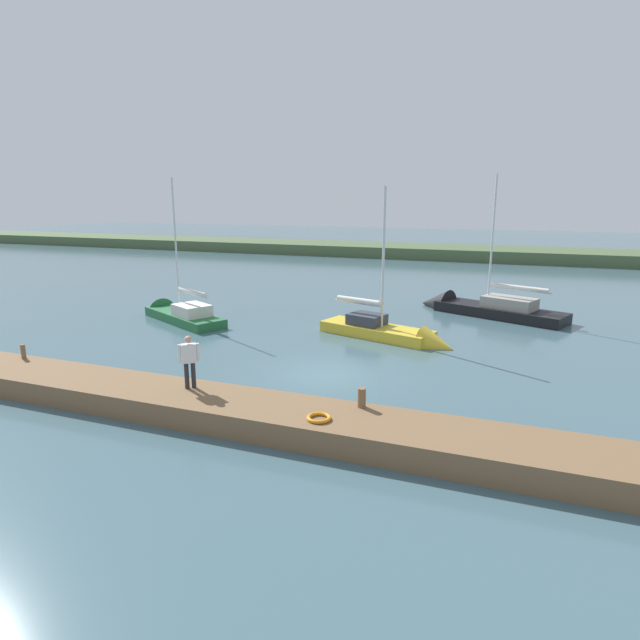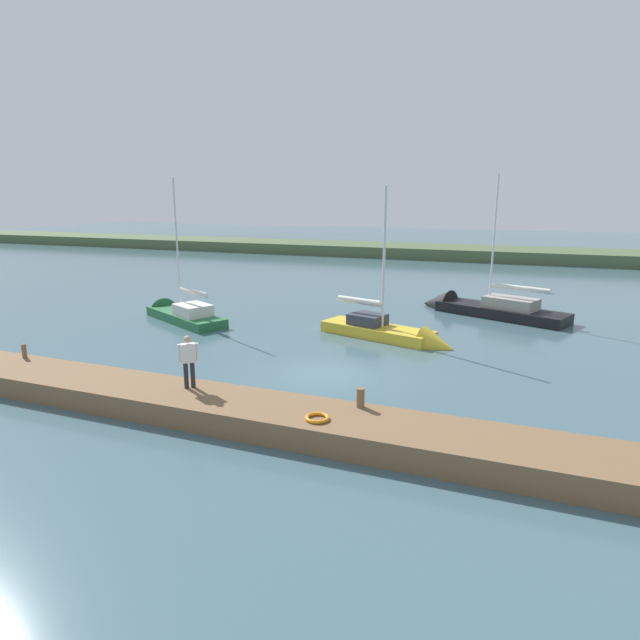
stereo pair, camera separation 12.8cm
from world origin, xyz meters
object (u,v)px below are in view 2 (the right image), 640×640
(sailboat_mid_channel, at_px, (480,310))
(person_on_dock, at_px, (188,358))
(mooring_post_far, at_px, (24,351))
(sailboat_behind_pier, at_px, (177,316))
(sailboat_inner_slip, at_px, (393,337))
(life_ring_buoy, at_px, (317,418))
(mooring_post_near, at_px, (360,398))

(sailboat_mid_channel, bearing_deg, person_on_dock, 90.15)
(mooring_post_far, relative_size, sailboat_mid_channel, 0.06)
(sailboat_behind_pier, xyz_separation_m, person_on_dock, (-8.18, 10.50, 1.55))
(sailboat_inner_slip, bearing_deg, life_ring_buoy, -70.08)
(sailboat_mid_channel, distance_m, person_on_dock, 19.28)
(life_ring_buoy, relative_size, sailboat_mid_channel, 0.08)
(mooring_post_near, relative_size, sailboat_inner_slip, 0.07)
(sailboat_mid_channel, bearing_deg, mooring_post_far, 71.83)
(mooring_post_far, distance_m, sailboat_behind_pier, 10.11)
(life_ring_buoy, height_order, person_on_dock, person_on_dock)
(person_on_dock, bearing_deg, sailboat_mid_channel, -60.26)
(mooring_post_near, bearing_deg, sailboat_behind_pier, -36.48)
(sailboat_behind_pier, bearing_deg, life_ring_buoy, 165.38)
(sailboat_mid_channel, xyz_separation_m, person_on_dock, (7.30, 17.78, 1.44))
(life_ring_buoy, xyz_separation_m, sailboat_mid_channel, (-2.70, -18.60, -0.52))
(sailboat_behind_pier, relative_size, person_on_dock, 4.98)
(mooring_post_near, distance_m, sailboat_behind_pier, 16.94)
(life_ring_buoy, bearing_deg, sailboat_mid_channel, -98.26)
(life_ring_buoy, bearing_deg, mooring_post_far, -5.87)
(mooring_post_near, height_order, sailboat_behind_pier, sailboat_behind_pier)
(person_on_dock, bearing_deg, life_ring_buoy, -137.95)
(mooring_post_near, height_order, life_ring_buoy, mooring_post_near)
(life_ring_buoy, xyz_separation_m, person_on_dock, (4.60, -0.81, 0.92))
(mooring_post_near, relative_size, sailboat_behind_pier, 0.07)
(mooring_post_far, xyz_separation_m, sailboat_inner_slip, (-11.55, -10.06, -0.84))
(person_on_dock, bearing_deg, mooring_post_far, 48.74)
(mooring_post_far, xyz_separation_m, person_on_dock, (-7.59, 0.44, 0.71))
(mooring_post_near, bearing_deg, mooring_post_far, 0.00)
(life_ring_buoy, distance_m, sailboat_inner_slip, 11.35)
(mooring_post_near, distance_m, person_on_dock, 5.48)
(mooring_post_near, height_order, person_on_dock, person_on_dock)
(mooring_post_far, bearing_deg, sailboat_inner_slip, -138.95)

